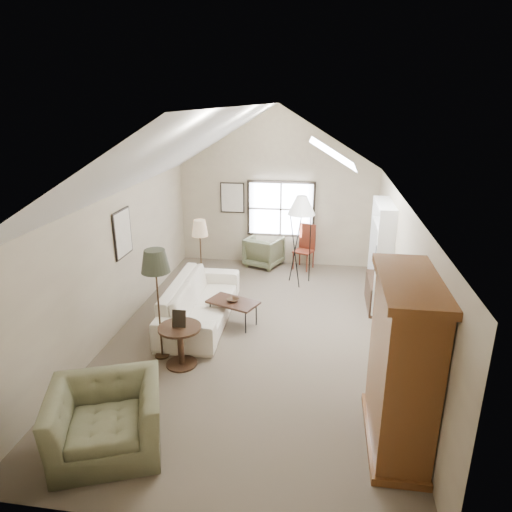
# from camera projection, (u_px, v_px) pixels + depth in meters

# --- Properties ---
(room_shell) EXTENTS (5.01, 8.01, 4.00)m
(room_shell) POSITION_uv_depth(u_px,v_px,m) (252.00, 157.00, 7.28)
(room_shell) COLOR #6A5B4B
(room_shell) RESTS_ON ground
(window) EXTENTS (1.72, 0.08, 1.42)m
(window) POSITION_uv_depth(u_px,v_px,m) (281.00, 209.00, 11.54)
(window) COLOR black
(window) RESTS_ON room_shell
(skylight) EXTENTS (0.80, 1.20, 0.52)m
(skylight) POSITION_uv_depth(u_px,v_px,m) (334.00, 152.00, 7.93)
(skylight) COLOR white
(skylight) RESTS_ON room_shell
(wall_art) EXTENTS (1.97, 3.71, 0.88)m
(wall_art) POSITION_uv_depth(u_px,v_px,m) (181.00, 214.00, 9.84)
(wall_art) COLOR black
(wall_art) RESTS_ON room_shell
(armoire) EXTENTS (0.60, 1.50, 2.20)m
(armoire) POSITION_uv_depth(u_px,v_px,m) (402.00, 365.00, 5.42)
(armoire) COLOR brown
(armoire) RESTS_ON ground
(tv_alcove) EXTENTS (0.32, 1.30, 2.10)m
(tv_alcove) POSITION_uv_depth(u_px,v_px,m) (380.00, 254.00, 9.12)
(tv_alcove) COLOR white
(tv_alcove) RESTS_ON ground
(media_console) EXTENTS (0.34, 1.18, 0.60)m
(media_console) POSITION_uv_depth(u_px,v_px,m) (376.00, 293.00, 9.40)
(media_console) COLOR #382316
(media_console) RESTS_ON ground
(tv_panel) EXTENTS (0.05, 0.90, 0.55)m
(tv_panel) POSITION_uv_depth(u_px,v_px,m) (378.00, 265.00, 9.20)
(tv_panel) COLOR black
(tv_panel) RESTS_ON media_console
(sofa) EXTENTS (1.15, 2.78, 0.80)m
(sofa) POSITION_uv_depth(u_px,v_px,m) (201.00, 301.00, 8.79)
(sofa) COLOR white
(sofa) RESTS_ON ground
(armchair_near) EXTENTS (1.62, 1.53, 0.84)m
(armchair_near) POSITION_uv_depth(u_px,v_px,m) (106.00, 420.00, 5.51)
(armchair_near) COLOR #6C6C4B
(armchair_near) RESTS_ON ground
(armchair_far) EXTENTS (1.06, 1.08, 0.76)m
(armchair_far) POSITION_uv_depth(u_px,v_px,m) (264.00, 251.00, 11.70)
(armchair_far) COLOR #565C40
(armchair_far) RESTS_ON ground
(coffee_table) EXTENTS (1.06, 0.83, 0.48)m
(coffee_table) POSITION_uv_depth(u_px,v_px,m) (233.00, 313.00, 8.67)
(coffee_table) COLOR #361D16
(coffee_table) RESTS_ON ground
(bowl) EXTENTS (0.29, 0.29, 0.06)m
(bowl) POSITION_uv_depth(u_px,v_px,m) (233.00, 300.00, 8.59)
(bowl) COLOR #3C2818
(bowl) RESTS_ON coffee_table
(side_table) EXTENTS (0.71, 0.71, 0.69)m
(side_table) POSITION_uv_depth(u_px,v_px,m) (181.00, 346.00, 7.30)
(side_table) COLOR #3C2A18
(side_table) RESTS_ON ground
(side_chair) EXTENTS (0.57, 0.57, 1.13)m
(side_chair) POSITION_uv_depth(u_px,v_px,m) (304.00, 247.00, 11.43)
(side_chair) COLOR maroon
(side_chair) RESTS_ON ground
(tripod_lamp) EXTENTS (0.67, 0.67, 2.12)m
(tripod_lamp) POSITION_uv_depth(u_px,v_px,m) (300.00, 240.00, 10.33)
(tripod_lamp) COLOR silver
(tripod_lamp) RESTS_ON ground
(dark_lamp) EXTENTS (0.47, 0.47, 1.92)m
(dark_lamp) POSITION_uv_depth(u_px,v_px,m) (158.00, 304.00, 7.35)
(dark_lamp) COLOR #292C1F
(dark_lamp) RESTS_ON ground
(tan_lamp) EXTENTS (0.35, 0.35, 1.72)m
(tan_lamp) POSITION_uv_depth(u_px,v_px,m) (201.00, 257.00, 9.81)
(tan_lamp) COLOR tan
(tan_lamp) RESTS_ON ground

